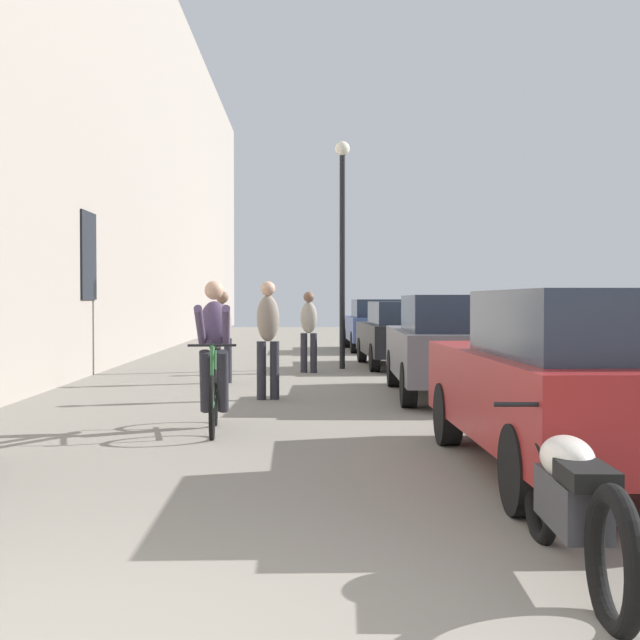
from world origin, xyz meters
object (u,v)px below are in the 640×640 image
street_lamp (342,225)px  parked_motorcycle (573,502)px  pedestrian_near (268,333)px  parked_car_fourth (378,324)px  cyclist_on_bicycle (214,359)px  parked_car_second (455,344)px  parked_car_nearest (579,380)px  pedestrian_far (309,327)px  parked_car_third (403,333)px  pedestrian_mid (222,331)px

street_lamp → parked_motorcycle: 14.30m
pedestrian_near → parked_car_fourth: (2.70, 12.43, -0.22)m
cyclist_on_bicycle → parked_motorcycle: size_ratio=0.82×
parked_car_second → parked_car_nearest: bearing=-89.8°
pedestrian_far → parked_car_second: size_ratio=0.37×
street_lamp → parked_motorcycle: bearing=-87.4°
pedestrian_near → parked_car_third: 6.77m
pedestrian_far → parked_car_second: 5.00m
pedestrian_mid → parked_car_third: (3.65, 3.63, -0.17)m
pedestrian_mid → parked_motorcycle: 11.25m
parked_car_fourth → parked_motorcycle: parked_car_fourth is taller
pedestrian_mid → parked_car_second: size_ratio=0.37×
parked_car_fourth → street_lamp: bearing=-101.3°
parked_car_second → street_lamp: bearing=105.3°
pedestrian_near → parked_car_third: (2.72, 6.20, -0.25)m
pedestrian_mid → parked_motorcycle: (2.91, -10.86, -0.52)m
pedestrian_mid → parked_motorcycle: bearing=-75.0°
pedestrian_far → street_lamp: 2.50m
pedestrian_near → parked_car_nearest: bearing=-63.1°
pedestrian_mid → pedestrian_far: (1.55, 2.19, 0.01)m
pedestrian_far → parked_car_fourth: (2.07, 7.67, -0.15)m
pedestrian_far → street_lamp: bearing=53.5°
cyclist_on_bicycle → parked_car_second: bearing=44.6°
parked_car_nearest → parked_car_second: size_ratio=1.00×
parked_car_second → parked_car_fourth: bearing=90.7°
pedestrian_mid → parked_car_second: (3.77, -2.28, -0.12)m
street_lamp → parked_car_nearest: 11.72m
parked_car_third → parked_motorcycle: (-0.74, -14.48, -0.35)m
cyclist_on_bicycle → parked_car_third: (3.21, 9.20, -0.06)m
pedestrian_mid → pedestrian_far: pedestrian_far is taller
parked_motorcycle → pedestrian_far: bearing=95.9°
cyclist_on_bicycle → pedestrian_mid: size_ratio=1.07×
pedestrian_near → parked_car_fourth: bearing=77.8°
street_lamp → cyclist_on_bicycle: bearing=-101.9°
parked_car_third → parked_motorcycle: bearing=-92.9°
pedestrian_far → parked_car_third: pedestrian_far is taller
cyclist_on_bicycle → pedestrian_mid: 5.59m
cyclist_on_bicycle → pedestrian_far: 7.84m
parked_car_third → parked_motorcycle: parked_car_third is taller
street_lamp → pedestrian_mid: bearing=-125.7°
parked_car_nearest → parked_car_fourth: bearing=90.5°
pedestrian_near → parked_car_nearest: (2.86, -5.65, -0.18)m
street_lamp → parked_motorcycle: street_lamp is taller
parked_car_nearest → parked_motorcycle: (-0.88, -2.64, -0.41)m
parked_car_nearest → parked_car_second: bearing=90.2°
cyclist_on_bicycle → street_lamp: 9.23m
pedestrian_mid → parked_car_third: size_ratio=0.40×
parked_car_second → parked_motorcycle: parked_car_second is taller
parked_car_second → parked_car_third: bearing=91.2°
pedestrian_far → pedestrian_near: bearing=-97.5°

